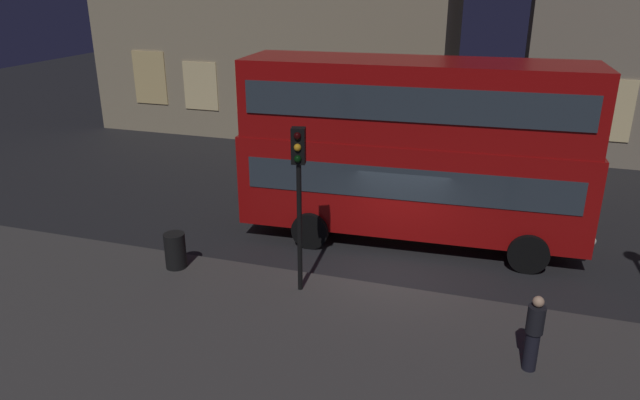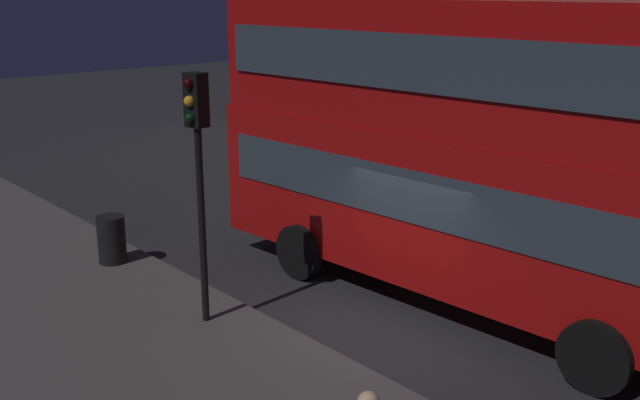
% 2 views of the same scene
% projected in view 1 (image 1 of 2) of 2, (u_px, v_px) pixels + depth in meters
% --- Properties ---
extents(ground_plane, '(80.00, 80.00, 0.00)m').
position_uv_depth(ground_plane, '(393.00, 271.00, 15.84)').
color(ground_plane, '#232326').
extents(sidewalk_slab, '(44.00, 8.76, 0.12)m').
position_uv_depth(sidewalk_slab, '(338.00, 396.00, 11.05)').
color(sidewalk_slab, '#423F3D').
rests_on(sidewalk_slab, ground).
extents(double_decker_bus, '(10.09, 3.27, 5.36)m').
position_uv_depth(double_decker_bus, '(413.00, 144.00, 16.70)').
color(double_decker_bus, '#9E0C0C').
rests_on(double_decker_bus, ground).
extents(traffic_light_near_kerb, '(0.36, 0.39, 4.16)m').
position_uv_depth(traffic_light_near_kerb, '(299.00, 177.00, 13.63)').
color(traffic_light_near_kerb, black).
rests_on(traffic_light_near_kerb, sidewalk_slab).
extents(pedestrian, '(0.34, 0.34, 1.65)m').
position_uv_depth(pedestrian, '(534.00, 332.00, 11.41)').
color(pedestrian, black).
rests_on(pedestrian, sidewalk_slab).
extents(litter_bin, '(0.57, 0.57, 0.97)m').
position_uv_depth(litter_bin, '(175.00, 250.00, 15.66)').
color(litter_bin, black).
rests_on(litter_bin, sidewalk_slab).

